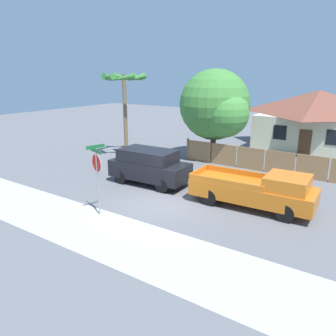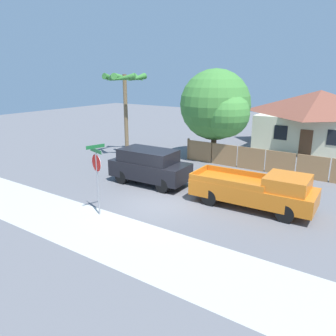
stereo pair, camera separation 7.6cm
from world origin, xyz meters
name	(u,v)px [view 2 (the right image)]	position (x,y,z in m)	size (l,w,h in m)	color
ground_plane	(158,204)	(0.00, 0.00, 0.00)	(80.00, 80.00, 0.00)	slate
sidewalk_strip	(104,233)	(0.00, -3.60, 0.00)	(36.00, 3.20, 0.01)	#B2B2AD
wooden_fence	(280,163)	(3.42, 8.07, 0.72)	(13.16, 0.12, 1.53)	#997047
house	(318,118)	(3.64, 17.53, 2.44)	(9.07, 8.07, 4.71)	beige
oak_tree	(217,107)	(-1.53, 9.29, 3.76)	(5.20, 4.95, 6.35)	brown
palm_tree	(125,85)	(-7.33, 6.24, 5.19)	(2.95, 3.17, 6.03)	brown
red_suv	(149,166)	(-2.11, 2.16, 1.05)	(4.52, 2.09, 1.96)	black
orange_pickup	(257,190)	(4.07, 2.17, 0.87)	(5.66, 2.21, 1.74)	orange
stop_sign	(97,168)	(-1.40, -2.44, 2.13)	(0.91, 0.82, 3.14)	gray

